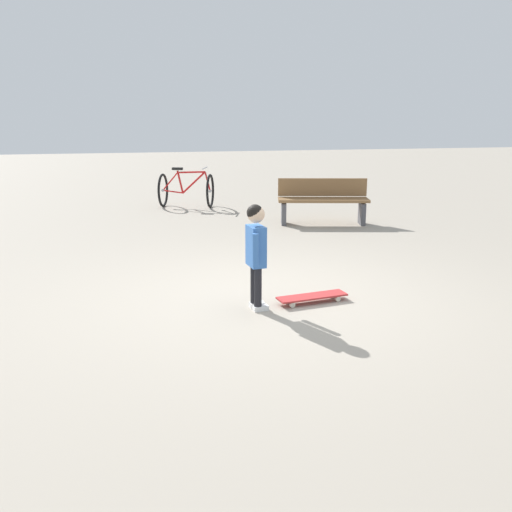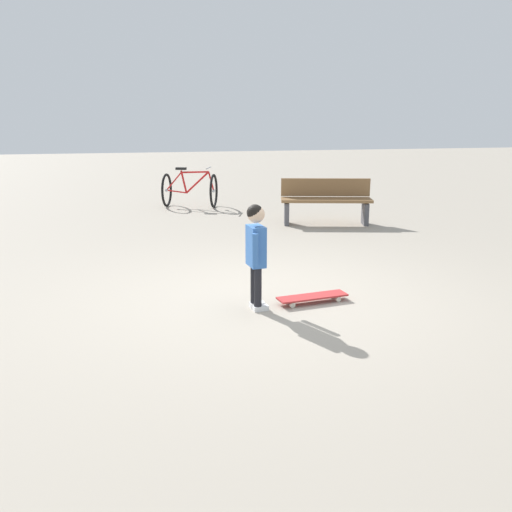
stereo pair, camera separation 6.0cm
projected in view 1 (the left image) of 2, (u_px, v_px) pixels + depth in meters
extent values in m
plane|color=#9E9384|center=(269.00, 296.00, 5.82)|extent=(50.00, 50.00, 0.00)
cylinder|color=black|center=(254.00, 285.00, 5.42)|extent=(0.08, 0.08, 0.42)
cube|color=white|center=(257.00, 305.00, 5.48)|extent=(0.16, 0.09, 0.05)
cylinder|color=black|center=(258.00, 288.00, 5.32)|extent=(0.08, 0.08, 0.42)
cube|color=white|center=(261.00, 308.00, 5.38)|extent=(0.16, 0.09, 0.05)
cube|color=#386BB7|center=(256.00, 246.00, 5.27)|extent=(0.16, 0.25, 0.40)
cylinder|color=#386BB7|center=(260.00, 242.00, 5.44)|extent=(0.06, 0.06, 0.32)
cylinder|color=#386BB7|center=(255.00, 250.00, 5.11)|extent=(0.06, 0.06, 0.32)
sphere|color=beige|center=(256.00, 214.00, 5.19)|extent=(0.17, 0.17, 0.17)
sphere|color=black|center=(255.00, 213.00, 5.18)|extent=(0.16, 0.16, 0.16)
cube|color=#B22D2D|center=(312.00, 296.00, 5.61)|extent=(0.77, 0.29, 0.02)
cube|color=#B7B7BC|center=(334.00, 295.00, 5.71)|extent=(0.04, 0.11, 0.02)
cube|color=#B7B7BC|center=(289.00, 301.00, 5.52)|extent=(0.04, 0.11, 0.02)
cylinder|color=beige|center=(331.00, 295.00, 5.78)|extent=(0.06, 0.04, 0.06)
cylinder|color=beige|center=(338.00, 299.00, 5.65)|extent=(0.06, 0.04, 0.06)
cylinder|color=beige|center=(286.00, 300.00, 5.60)|extent=(0.06, 0.04, 0.06)
cylinder|color=beige|center=(292.00, 305.00, 5.46)|extent=(0.06, 0.04, 0.06)
torus|color=black|center=(210.00, 191.00, 11.41)|extent=(0.28, 0.69, 0.71)
torus|color=black|center=(163.00, 190.00, 11.51)|extent=(0.28, 0.69, 0.71)
cylinder|color=#B7B7BC|center=(210.00, 191.00, 11.41)|extent=(0.08, 0.08, 0.06)
cylinder|color=#B7B7BC|center=(163.00, 190.00, 11.51)|extent=(0.08, 0.08, 0.06)
cylinder|color=red|center=(194.00, 182.00, 11.40)|extent=(0.50, 0.21, 0.48)
cylinder|color=red|center=(191.00, 172.00, 11.35)|extent=(0.57, 0.23, 0.06)
cylinder|color=red|center=(180.00, 182.00, 11.43)|extent=(0.14, 0.08, 0.48)
cylinder|color=red|center=(173.00, 192.00, 11.50)|extent=(0.42, 0.17, 0.08)
cylinder|color=red|center=(170.00, 181.00, 11.45)|extent=(0.34, 0.14, 0.40)
cylinder|color=red|center=(208.00, 181.00, 11.36)|extent=(0.13, 0.07, 0.41)
cube|color=black|center=(177.00, 169.00, 11.36)|extent=(0.24, 0.17, 0.05)
cylinder|color=#B7B7BC|center=(205.00, 168.00, 11.30)|extent=(0.18, 0.44, 0.02)
cube|color=brown|center=(323.00, 200.00, 9.61)|extent=(1.66, 0.82, 0.05)
cube|color=brown|center=(322.00, 187.00, 9.76)|extent=(1.56, 0.43, 0.32)
cube|color=#4C4C51|center=(284.00, 213.00, 9.68)|extent=(0.16, 0.36, 0.39)
cube|color=#4C4C51|center=(362.00, 214.00, 9.67)|extent=(0.16, 0.36, 0.39)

